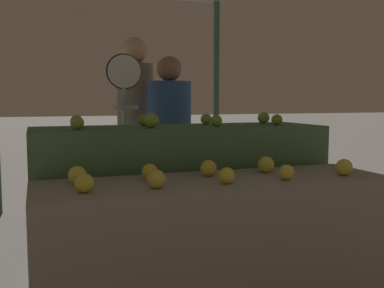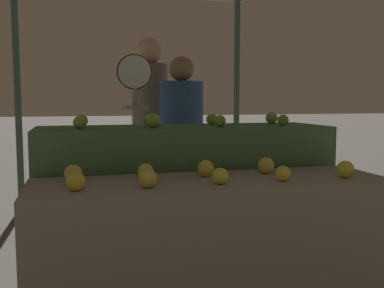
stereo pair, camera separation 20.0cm
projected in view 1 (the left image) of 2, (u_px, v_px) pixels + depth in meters
The scene contains 22 objects.
display_counter_front at pixel (217, 258), 2.26m from camera, with size 1.77×0.55×0.80m, color gray.
display_counter_back at pixel (181, 209), 2.81m from camera, with size 1.77×0.55×1.03m, color #4C7A4C.
apple_front_0 at pixel (84, 183), 1.90m from camera, with size 0.08×0.08×0.08m, color gold.
apple_front_1 at pixel (156, 179), 1.99m from camera, with size 0.09×0.09×0.09m, color gold.
apple_front_2 at pixel (228, 176), 2.11m from camera, with size 0.08×0.08×0.08m, color gold.
apple_front_3 at pixel (286, 172), 2.21m from camera, with size 0.08×0.08×0.08m, color yellow.
apple_front_4 at pixel (344, 167), 2.33m from camera, with size 0.09×0.09×0.09m, color gold.
apple_front_5 at pixel (77, 175), 2.09m from camera, with size 0.09×0.09×0.09m, color yellow.
apple_front_6 at pixel (150, 172), 2.20m from camera, with size 0.08×0.08×0.08m, color gold.
apple_front_7 at pixel (208, 168), 2.31m from camera, with size 0.09×0.09×0.09m, color gold.
apple_front_8 at pixel (266, 165), 2.43m from camera, with size 0.09×0.09×0.09m, color yellow.
apple_back_0 at pixel (77, 123), 2.45m from camera, with size 0.07×0.07×0.07m, color #8EB247.
apple_back_1 at pixel (151, 121), 2.58m from camera, with size 0.09×0.09×0.09m, color #84AD3D.
apple_back_2 at pixel (216, 121), 2.72m from camera, with size 0.07×0.07×0.07m, color #84AD3D.
apple_back_3 at pixel (277, 120), 2.86m from camera, with size 0.07×0.07×0.07m, color #7AA338.
apple_back_4 at pixel (77, 121), 2.65m from camera, with size 0.07×0.07×0.07m, color #7AA338.
apple_back_5 at pixel (144, 120), 2.79m from camera, with size 0.07×0.07×0.07m, color #7AA338.
apple_back_6 at pixel (206, 119), 2.91m from camera, with size 0.07×0.07×0.07m, color #8EB247.
apple_back_7 at pixel (264, 118), 3.06m from camera, with size 0.08×0.08×0.08m, color #8EB247.
produce_scale at pixel (124, 112), 3.31m from camera, with size 0.26×0.20×1.53m.
person_vendor_at_scale at pixel (170, 137), 3.68m from camera, with size 0.44×0.44×1.54m.
person_customer_left at pixel (136, 119), 3.98m from camera, with size 0.39×0.39×1.74m.
Camera 1 is at (-0.84, -2.02, 1.20)m, focal length 42.00 mm.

